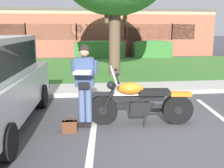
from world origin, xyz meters
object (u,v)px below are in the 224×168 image
object	(u,v)px
hedge_center_left	(152,49)
brick_building	(77,32)
rider_person	(85,79)
hedge_left	(99,49)
motorcycle	(144,102)
handbag	(70,126)

from	to	relation	value
hedge_center_left	brick_building	distance (m)	7.54
rider_person	hedge_left	distance (m)	12.95
hedge_left	motorcycle	bearing A→B (deg)	-89.98
handbag	hedge_center_left	xyz separation A→B (m)	(5.22, 13.21, 0.51)
rider_person	handbag	xyz separation A→B (m)	(-0.32, -0.33, -0.86)
hedge_center_left	brick_building	world-z (taller)	brick_building
handbag	motorcycle	bearing A→B (deg)	11.83
motorcycle	handbag	xyz separation A→B (m)	(-1.57, -0.33, -0.34)
handbag	hedge_center_left	distance (m)	14.22
hedge_left	hedge_center_left	distance (m)	3.66
motorcycle	hedge_left	size ratio (longest dim) A/B	0.67
rider_person	hedge_left	size ratio (longest dim) A/B	0.51
brick_building	motorcycle	bearing A→B (deg)	-85.25
hedge_center_left	rider_person	bearing A→B (deg)	-110.83
handbag	hedge_center_left	world-z (taller)	hedge_center_left
motorcycle	hedge_center_left	bearing A→B (deg)	74.18
brick_building	handbag	bearing A→B (deg)	-90.15
motorcycle	brick_building	xyz separation A→B (m)	(-1.52, 18.27, 1.24)
hedge_left	hedge_center_left	bearing A→B (deg)	-0.00
hedge_left	handbag	bearing A→B (deg)	-96.75
rider_person	hedge_center_left	size ratio (longest dim) A/B	0.66
handbag	brick_building	xyz separation A→B (m)	(0.05, 18.60, 1.58)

